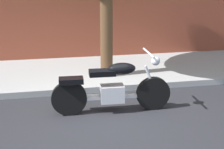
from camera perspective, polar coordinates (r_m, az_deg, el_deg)
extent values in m
plane|color=#28282D|center=(5.53, -1.04, -8.43)|extent=(60.00, 60.00, 0.00)
cube|color=#A5A5A5|center=(7.97, -4.34, 0.45)|extent=(20.87, 2.71, 0.14)
cylinder|color=black|center=(5.86, 7.75, -3.56)|extent=(0.65, 0.13, 0.65)
cylinder|color=black|center=(5.62, -8.08, -4.49)|extent=(0.65, 0.13, 0.65)
cube|color=silver|center=(5.67, 0.00, -3.59)|extent=(0.45, 0.29, 0.32)
cube|color=silver|center=(5.69, 0.00, -4.24)|extent=(1.44, 0.13, 0.06)
ellipsoid|color=black|center=(5.54, 1.84, 1.10)|extent=(0.53, 0.28, 0.22)
cube|color=black|center=(5.50, -1.85, 0.34)|extent=(0.49, 0.26, 0.10)
cube|color=black|center=(5.50, -7.71, -1.14)|extent=(0.45, 0.25, 0.10)
cylinder|color=silver|center=(5.74, 7.29, -1.00)|extent=(0.27, 0.06, 0.58)
cylinder|color=silver|center=(5.58, 6.91, 4.08)|extent=(0.06, 0.70, 0.04)
sphere|color=silver|center=(5.66, 8.21, 2.55)|extent=(0.17, 0.17, 0.17)
cylinder|color=silver|center=(5.82, -2.69, -4.07)|extent=(0.80, 0.12, 0.09)
cylinder|color=brown|center=(7.15, -1.06, 10.46)|extent=(0.29, 0.29, 3.05)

